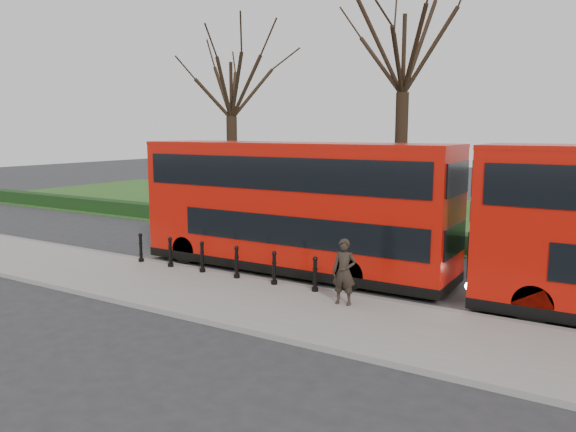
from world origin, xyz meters
The scene contains 12 objects.
ground centered at (0.00, 0.00, 0.00)m, with size 120.00×120.00×0.00m, color #28282B.
pavement centered at (0.00, -3.00, 0.07)m, with size 60.00×4.00×0.15m, color gray.
kerb centered at (0.00, -1.00, 0.07)m, with size 60.00×0.25×0.16m, color slate.
grass_verge centered at (0.00, 15.00, 0.03)m, with size 60.00×18.00×0.06m, color #2A511B.
hedge centered at (0.00, 6.80, 0.40)m, with size 60.00×0.90×0.80m, color black.
yellow_line_outer centered at (0.00, -0.70, 0.01)m, with size 60.00×0.10×0.01m, color yellow.
yellow_line_inner centered at (0.00, -0.50, 0.01)m, with size 60.00×0.10×0.01m, color yellow.
tree_left centered at (-8.00, 10.00, 7.44)m, with size 6.55×6.55×10.24m.
tree_mid centered at (2.00, 10.00, 8.75)m, with size 7.70×7.70×12.03m.
bollard_row centered at (0.06, -1.35, 0.65)m, with size 7.38×0.15×1.00m.
bus_lead centered at (1.53, 0.88, 2.25)m, with size 11.21×2.58×4.46m.
pedestrian centered at (4.95, -2.04, 1.06)m, with size 0.67×0.44×1.83m, color black.
Camera 1 is at (11.46, -15.50, 4.90)m, focal length 35.00 mm.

